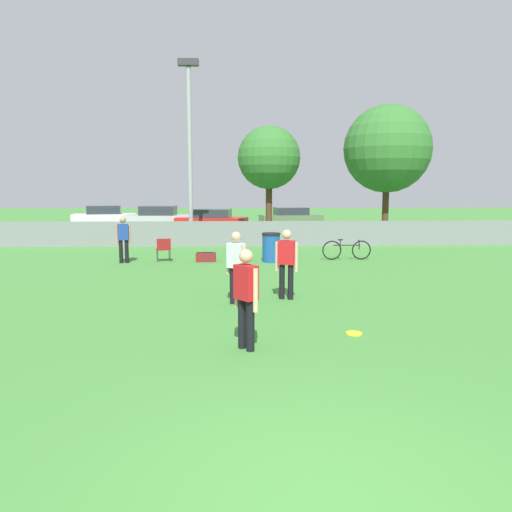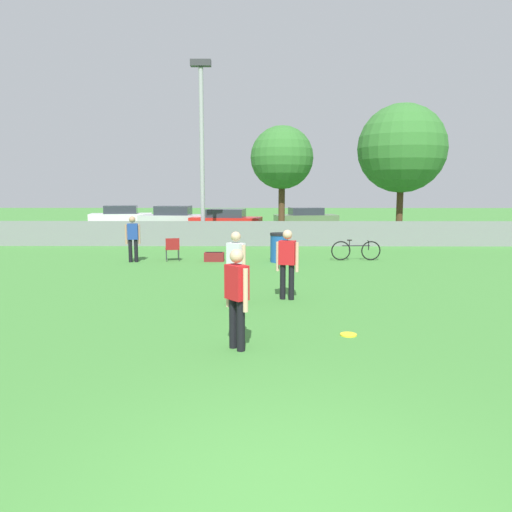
{
  "view_description": "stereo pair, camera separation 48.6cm",
  "coord_description": "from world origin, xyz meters",
  "px_view_note": "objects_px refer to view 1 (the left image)",
  "views": [
    {
      "loc": [
        -0.69,
        -3.68,
        2.53
      ],
      "look_at": [
        -0.3,
        7.16,
        1.05
      ],
      "focal_mm": 35.0,
      "sensor_mm": 36.0,
      "label": 1
    },
    {
      "loc": [
        -0.2,
        -3.68,
        2.53
      ],
      "look_at": [
        -0.3,
        7.16,
        1.05
      ],
      "focal_mm": 35.0,
      "sensor_mm": 36.0,
      "label": 2
    }
  ],
  "objects_px": {
    "tree_far_right": "(387,149)",
    "player_defender_red": "(286,260)",
    "player_receiver_white": "(236,263)",
    "trash_bin": "(271,247)",
    "light_pole": "(189,136)",
    "player_thrower_red": "(246,293)",
    "parked_car_white": "(105,217)",
    "gear_bag_sideline": "(206,257)",
    "frisbee_disc": "(354,333)",
    "parked_car_olive": "(291,218)",
    "parked_car_silver": "(158,219)",
    "tree_near_pole": "(269,158)",
    "bicycle_sideline": "(347,250)",
    "folding_chair_sideline": "(164,248)",
    "spectator_in_blue": "(123,237)",
    "parked_car_red": "(212,221)"
  },
  "relations": [
    {
      "from": "player_defender_red",
      "to": "gear_bag_sideline",
      "type": "relative_size",
      "value": 2.35
    },
    {
      "from": "parked_car_white",
      "to": "spectator_in_blue",
      "type": "bearing_deg",
      "value": -83.29
    },
    {
      "from": "gear_bag_sideline",
      "to": "parked_car_silver",
      "type": "bearing_deg",
      "value": 105.69
    },
    {
      "from": "player_defender_red",
      "to": "parked_car_white",
      "type": "distance_m",
      "value": 23.27
    },
    {
      "from": "player_defender_red",
      "to": "frisbee_disc",
      "type": "relative_size",
      "value": 5.49
    },
    {
      "from": "tree_near_pole",
      "to": "player_defender_red",
      "type": "relative_size",
      "value": 3.49
    },
    {
      "from": "tree_far_right",
      "to": "player_receiver_white",
      "type": "xyz_separation_m",
      "value": [
        -7.37,
        -13.89,
        -3.5
      ]
    },
    {
      "from": "frisbee_disc",
      "to": "light_pole",
      "type": "bearing_deg",
      "value": 106.16
    },
    {
      "from": "tree_near_pole",
      "to": "gear_bag_sideline",
      "type": "relative_size",
      "value": 8.2
    },
    {
      "from": "tree_far_right",
      "to": "bicycle_sideline",
      "type": "relative_size",
      "value": 3.76
    },
    {
      "from": "tree_far_right",
      "to": "frisbee_disc",
      "type": "bearing_deg",
      "value": -108.11
    },
    {
      "from": "tree_far_right",
      "to": "parked_car_silver",
      "type": "distance_m",
      "value": 13.87
    },
    {
      "from": "tree_near_pole",
      "to": "frisbee_disc",
      "type": "xyz_separation_m",
      "value": [
        0.47,
        -16.63,
        -3.98
      ]
    },
    {
      "from": "frisbee_disc",
      "to": "parked_car_white",
      "type": "relative_size",
      "value": 0.07
    },
    {
      "from": "frisbee_disc",
      "to": "parked_car_red",
      "type": "height_order",
      "value": "parked_car_red"
    },
    {
      "from": "player_receiver_white",
      "to": "frisbee_disc",
      "type": "xyz_separation_m",
      "value": [
        2.06,
        -2.34,
        -0.9
      ]
    },
    {
      "from": "parked_car_white",
      "to": "trash_bin",
      "type": "bearing_deg",
      "value": -67.91
    },
    {
      "from": "parked_car_red",
      "to": "player_defender_red",
      "type": "bearing_deg",
      "value": -74.57
    },
    {
      "from": "tree_near_pole",
      "to": "parked_car_silver",
      "type": "height_order",
      "value": "tree_near_pole"
    },
    {
      "from": "tree_far_right",
      "to": "player_thrower_red",
      "type": "xyz_separation_m",
      "value": [
        -7.2,
        -16.99,
        -3.5
      ]
    },
    {
      "from": "tree_far_right",
      "to": "player_defender_red",
      "type": "relative_size",
      "value": 4.1
    },
    {
      "from": "player_receiver_white",
      "to": "gear_bag_sideline",
      "type": "bearing_deg",
      "value": 136.34
    },
    {
      "from": "tree_near_pole",
      "to": "trash_bin",
      "type": "bearing_deg",
      "value": -92.96
    },
    {
      "from": "player_receiver_white",
      "to": "frisbee_disc",
      "type": "relative_size",
      "value": 5.49
    },
    {
      "from": "parked_car_silver",
      "to": "parked_car_red",
      "type": "relative_size",
      "value": 0.95
    },
    {
      "from": "folding_chair_sideline",
      "to": "parked_car_red",
      "type": "xyz_separation_m",
      "value": [
        1.08,
        11.6,
        0.19
      ]
    },
    {
      "from": "light_pole",
      "to": "trash_bin",
      "type": "height_order",
      "value": "light_pole"
    },
    {
      "from": "player_receiver_white",
      "to": "spectator_in_blue",
      "type": "distance_m",
      "value": 7.31
    },
    {
      "from": "folding_chair_sideline",
      "to": "bicycle_sideline",
      "type": "bearing_deg",
      "value": 168.65
    },
    {
      "from": "light_pole",
      "to": "parked_car_red",
      "type": "height_order",
      "value": "light_pole"
    },
    {
      "from": "trash_bin",
      "to": "spectator_in_blue",
      "type": "bearing_deg",
      "value": -179.22
    },
    {
      "from": "tree_far_right",
      "to": "folding_chair_sideline",
      "type": "height_order",
      "value": "tree_far_right"
    },
    {
      "from": "parked_car_white",
      "to": "player_receiver_white",
      "type": "bearing_deg",
      "value": -78.7
    },
    {
      "from": "frisbee_disc",
      "to": "parked_car_silver",
      "type": "height_order",
      "value": "parked_car_silver"
    },
    {
      "from": "player_receiver_white",
      "to": "trash_bin",
      "type": "relative_size",
      "value": 1.59
    },
    {
      "from": "player_defender_red",
      "to": "parked_car_red",
      "type": "relative_size",
      "value": 0.38
    },
    {
      "from": "trash_bin",
      "to": "gear_bag_sideline",
      "type": "height_order",
      "value": "trash_bin"
    },
    {
      "from": "trash_bin",
      "to": "parked_car_silver",
      "type": "xyz_separation_m",
      "value": [
        -5.93,
        13.23,
        0.19
      ]
    },
    {
      "from": "parked_car_red",
      "to": "light_pole",
      "type": "bearing_deg",
      "value": -88.89
    },
    {
      "from": "folding_chair_sideline",
      "to": "gear_bag_sideline",
      "type": "distance_m",
      "value": 1.5
    },
    {
      "from": "frisbee_disc",
      "to": "folding_chair_sideline",
      "type": "bearing_deg",
      "value": 117.47
    },
    {
      "from": "frisbee_disc",
      "to": "parked_car_olive",
      "type": "height_order",
      "value": "parked_car_olive"
    },
    {
      "from": "spectator_in_blue",
      "to": "parked_car_red",
      "type": "distance_m",
      "value": 12.13
    },
    {
      "from": "parked_car_silver",
      "to": "gear_bag_sideline",
      "type": "bearing_deg",
      "value": -71.7
    },
    {
      "from": "tree_far_right",
      "to": "gear_bag_sideline",
      "type": "bearing_deg",
      "value": -138.54
    },
    {
      "from": "parked_car_white",
      "to": "gear_bag_sideline",
      "type": "bearing_deg",
      "value": -74.11
    },
    {
      "from": "light_pole",
      "to": "tree_far_right",
      "type": "height_order",
      "value": "light_pole"
    },
    {
      "from": "light_pole",
      "to": "player_thrower_red",
      "type": "xyz_separation_m",
      "value": [
        2.26,
        -15.1,
        -3.88
      ]
    },
    {
      "from": "trash_bin",
      "to": "parked_car_silver",
      "type": "relative_size",
      "value": 0.25
    },
    {
      "from": "tree_near_pole",
      "to": "parked_car_white",
      "type": "distance_m",
      "value": 12.94
    }
  ]
}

